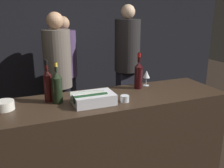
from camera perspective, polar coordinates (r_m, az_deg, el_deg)
wall_back_chalkboard at (r=4.39m, az=-11.18°, el=11.43°), size 6.40×0.06×2.80m
bar_counter at (r=2.53m, az=0.28°, el=-13.73°), size 2.17×0.65×0.99m
ice_bin_with_bottles at (r=2.15m, az=-4.54°, el=-3.20°), size 0.37×0.24×0.11m
bowl_white at (r=2.20m, az=-23.39°, el=-4.45°), size 0.16×0.16×0.07m
wine_glass at (r=2.66m, az=7.87°, el=2.13°), size 0.07×0.07×0.17m
candle_votive at (r=2.20m, az=2.93°, el=-3.35°), size 0.08×0.08×0.06m
champagne_bottle at (r=2.19m, az=-12.43°, el=-0.64°), size 0.09×0.09×0.36m
red_wine_bottle_black_foil at (r=2.24m, az=-14.48°, el=-0.18°), size 0.07×0.07×0.37m
red_wine_bottle_tall at (r=2.55m, az=6.08°, el=2.23°), size 0.08×0.08×0.37m
person_in_hoodie at (r=3.30m, az=-12.21°, el=2.35°), size 0.35×0.35×1.75m
person_blond_tee at (r=3.86m, az=3.47°, el=5.53°), size 0.39×0.39×1.85m
person_grey_polo at (r=3.97m, az=-10.74°, el=4.13°), size 0.38×0.38×1.69m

